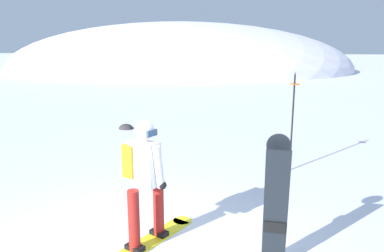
{
  "coord_description": "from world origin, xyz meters",
  "views": [
    {
      "loc": [
        1.52,
        -3.96,
        2.61
      ],
      "look_at": [
        0.0,
        3.32,
        1.0
      ],
      "focal_mm": 34.11,
      "sensor_mm": 36.0,
      "label": 1
    }
  ],
  "objects_px": {
    "spare_snowboard": "(276,203)",
    "piste_marker_near": "(293,116)",
    "rock_dark": "(126,129)",
    "snowboarder_main": "(144,179)"
  },
  "relations": [
    {
      "from": "spare_snowboard",
      "to": "piste_marker_near",
      "type": "distance_m",
      "value": 3.77
    },
    {
      "from": "piste_marker_near",
      "to": "rock_dark",
      "type": "relative_size",
      "value": 4.45
    },
    {
      "from": "snowboarder_main",
      "to": "rock_dark",
      "type": "bearing_deg",
      "value": 113.93
    },
    {
      "from": "rock_dark",
      "to": "snowboarder_main",
      "type": "bearing_deg",
      "value": -66.07
    },
    {
      "from": "spare_snowboard",
      "to": "rock_dark",
      "type": "distance_m",
      "value": 8.33
    },
    {
      "from": "piste_marker_near",
      "to": "snowboarder_main",
      "type": "bearing_deg",
      "value": -120.62
    },
    {
      "from": "piste_marker_near",
      "to": "rock_dark",
      "type": "bearing_deg",
      "value": 148.04
    },
    {
      "from": "spare_snowboard",
      "to": "piste_marker_near",
      "type": "height_order",
      "value": "piste_marker_near"
    },
    {
      "from": "snowboarder_main",
      "to": "spare_snowboard",
      "type": "xyz_separation_m",
      "value": [
        1.69,
        -0.22,
        -0.08
      ]
    },
    {
      "from": "snowboarder_main",
      "to": "spare_snowboard",
      "type": "height_order",
      "value": "snowboarder_main"
    }
  ]
}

